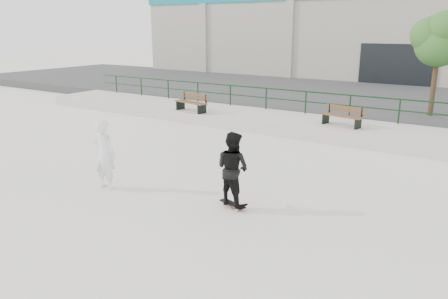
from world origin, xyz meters
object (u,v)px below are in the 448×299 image
Objects in this scene: bench_right at (343,116)px; skateboard at (232,204)px; bench_left at (192,103)px; tree at (441,38)px; seated_skater at (105,154)px; standing_skater at (233,168)px.

bench_right is 2.19× the size of skateboard.
bench_left is 10.19m from skateboard.
tree is at bearing 69.39° from bench_right.
bench_left reaches higher than skateboard.
seated_skater is at bearing -114.89° from tree.
bench_left is at bearing -162.37° from bench_right.
bench_left is 11.08m from tree.
bench_right is 5.77m from tree.
bench_right is 8.30m from skateboard.
bench_left is at bearing -71.87° from seated_skater.
bench_right reaches higher than skateboard.
seated_skater is (-3.58, -0.76, -0.04)m from standing_skater.
standing_skater is at bearing -171.65° from seated_skater.
standing_skater is at bearing -78.61° from bench_right.
seated_skater is at bearing -56.19° from bench_left.
bench_left is 2.33× the size of skateboard.
skateboard is (0.05, -8.26, -0.81)m from bench_right.
bench_left is 0.98× the size of seated_skater.
bench_left is 6.88m from bench_right.
bench_right is at bearing -115.11° from seated_skater.
standing_skater is (0.05, -8.26, 0.11)m from bench_right.
bench_right is at bearing -80.15° from standing_skater.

